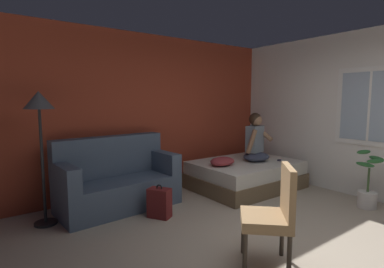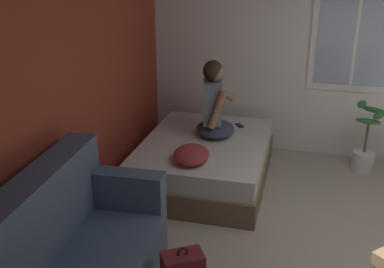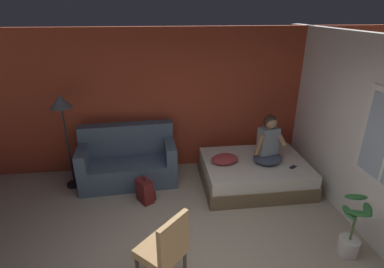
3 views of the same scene
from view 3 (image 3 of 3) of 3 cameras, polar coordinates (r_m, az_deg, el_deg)
The scene contains 10 objects.
wall_back_accent at distance 5.81m, azimuth -2.78°, elevation 6.41°, with size 9.81×0.16×2.70m, color #993823.
bed at distance 5.58m, azimuth 11.74°, elevation -7.27°, with size 1.86×1.39×0.48m.
couch at distance 5.65m, azimuth -12.03°, elevation -5.05°, with size 1.75×0.92×1.04m.
side_chair at distance 3.58m, azimuth -5.17°, elevation -20.79°, with size 0.65×0.65×0.98m.
person_seated at distance 5.32m, azimuth 14.37°, elevation -1.81°, with size 0.60×0.54×0.88m.
backpack at distance 5.11m, azimuth -8.90°, elevation -10.68°, with size 0.34×0.35×0.46m.
throw_pillow at distance 5.30m, azimuth 6.25°, elevation -4.75°, with size 0.48×0.36×0.14m, color #993338.
cell_phone at distance 5.43m, azimuth 18.69°, elevation -5.99°, with size 0.07×0.14×0.01m, color black.
floor_lamp at distance 5.40m, azimuth -23.54°, elevation 4.10°, with size 0.36×0.36×1.70m.
potted_plant at distance 4.54m, azimuth 28.00°, elevation -16.71°, with size 0.39×0.37×0.85m.
Camera 3 is at (-0.41, -2.57, 3.00)m, focal length 28.00 mm.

